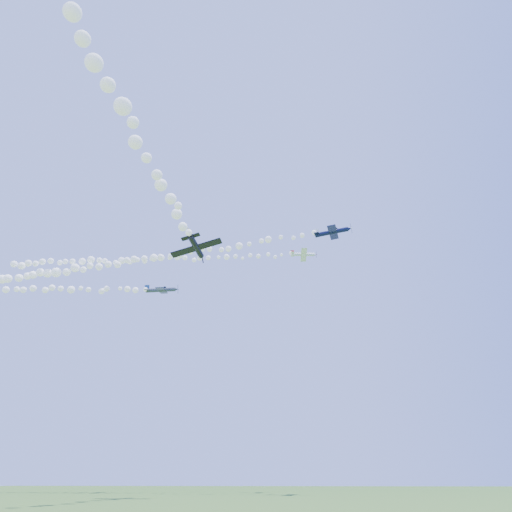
# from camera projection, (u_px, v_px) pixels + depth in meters

# --- Properties ---
(ground) EXTENTS (260.00, 260.00, 0.00)m
(ground) POSITION_uv_depth(u_px,v_px,m) (241.00, 494.00, 75.96)
(ground) COLOR #2A4E1D
(ground) RESTS_ON ground
(plane_white) EXTENTS (6.27, 6.60, 2.16)m
(plane_white) POSITION_uv_depth(u_px,v_px,m) (304.00, 254.00, 100.27)
(plane_white) COLOR white
(smoke_trail_white) EXTENTS (69.61, 6.58, 2.72)m
(smoke_trail_white) POSITION_uv_depth(u_px,v_px,m) (149.00, 260.00, 101.97)
(smoke_trail_white) COLOR white
(plane_navy) EXTENTS (7.87, 8.20, 2.25)m
(plane_navy) POSITION_uv_depth(u_px,v_px,m) (333.00, 232.00, 86.33)
(plane_navy) COLOR #0C1037
(smoke_trail_navy) EXTENTS (84.27, 15.85, 3.04)m
(smoke_trail_navy) POSITION_uv_depth(u_px,v_px,m) (134.00, 261.00, 97.16)
(smoke_trail_navy) COLOR white
(plane_grey) EXTENTS (7.76, 8.02, 2.49)m
(plane_grey) POSITION_uv_depth(u_px,v_px,m) (162.00, 290.00, 96.85)
(plane_grey) COLOR #393F53
(plane_black) EXTENTS (7.97, 7.90, 2.51)m
(plane_black) POSITION_uv_depth(u_px,v_px,m) (196.00, 247.00, 67.45)
(plane_black) COLOR black
(smoke_trail_black) EXTENTS (4.13, 73.27, 3.15)m
(smoke_trail_black) POSITION_uv_depth(u_px,v_px,m) (66.00, 9.00, 33.17)
(smoke_trail_black) COLOR white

